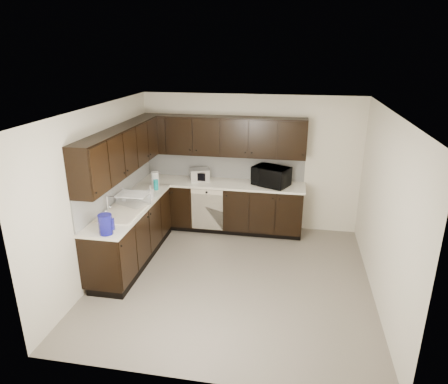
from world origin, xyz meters
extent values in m
plane|color=gray|center=(0.00, 0.00, 0.00)|extent=(4.00, 4.00, 0.00)
plane|color=white|center=(0.00, 0.00, 2.50)|extent=(4.00, 4.00, 0.00)
cube|color=beige|center=(0.00, 2.00, 1.25)|extent=(4.00, 0.02, 2.50)
cube|color=beige|center=(-2.00, 0.00, 1.25)|extent=(0.02, 4.00, 2.50)
cube|color=beige|center=(2.00, 0.00, 1.25)|extent=(0.02, 4.00, 2.50)
cube|color=beige|center=(0.00, -2.00, 1.25)|extent=(4.00, 0.02, 2.50)
cube|color=black|center=(-0.50, 1.70, 0.45)|extent=(3.00, 0.60, 0.90)
cube|color=black|center=(-1.70, 0.30, 0.45)|extent=(0.60, 2.20, 0.90)
cube|color=black|center=(-0.50, 1.73, 0.05)|extent=(3.00, 0.54, 0.10)
cube|color=black|center=(-1.67, 0.30, 0.05)|extent=(0.54, 2.20, 0.10)
cube|color=white|center=(-0.50, 1.70, 0.92)|extent=(3.03, 0.63, 0.04)
cube|color=white|center=(-1.70, 0.30, 0.92)|extent=(0.63, 2.23, 0.04)
cube|color=silver|center=(-0.50, 1.99, 1.18)|extent=(3.00, 0.02, 0.48)
cube|color=silver|center=(-1.99, 0.60, 1.18)|extent=(0.02, 2.80, 0.48)
cube|color=black|center=(-0.50, 1.83, 1.77)|extent=(3.00, 0.33, 0.70)
cube|color=black|center=(-1.83, 0.43, 1.77)|extent=(0.33, 2.47, 0.70)
cube|color=beige|center=(-0.70, 1.41, 0.50)|extent=(0.58, 0.02, 0.78)
cube|color=beige|center=(-0.70, 1.40, 0.84)|extent=(0.58, 0.03, 0.08)
cylinder|color=black|center=(-0.70, 1.39, 0.84)|extent=(0.04, 0.02, 0.04)
cube|color=beige|center=(-1.68, 0.00, 0.95)|extent=(0.54, 0.82, 0.03)
cube|color=beige|center=(-1.68, -0.20, 0.86)|extent=(0.42, 0.34, 0.16)
cube|color=beige|center=(-1.68, 0.20, 0.86)|extent=(0.42, 0.34, 0.16)
cylinder|color=silver|center=(-1.90, 0.00, 1.07)|extent=(0.03, 0.03, 0.26)
cylinder|color=silver|center=(-1.85, 0.00, 1.19)|extent=(0.14, 0.02, 0.02)
cylinder|color=#B2B2B7|center=(-1.68, -0.20, 0.89)|extent=(0.20, 0.20, 0.10)
imported|color=black|center=(0.41, 1.69, 1.11)|extent=(0.74, 0.64, 0.34)
imported|color=gray|center=(-1.48, 0.69, 1.04)|extent=(0.09, 0.10, 0.21)
imported|color=gray|center=(-1.86, 0.48, 1.05)|extent=(0.10, 0.10, 0.23)
cube|color=silver|center=(-0.91, 1.73, 1.05)|extent=(0.42, 0.37, 0.22)
cube|color=silver|center=(-1.65, 0.36, 1.03)|extent=(0.53, 0.47, 0.17)
cylinder|color=#111095|center=(-1.59, -0.70, 1.08)|extent=(0.20, 0.20, 0.27)
cylinder|color=#0D9396|center=(-1.53, 1.10, 1.03)|extent=(0.09, 0.09, 0.18)
cylinder|color=silver|center=(-1.57, 1.18, 1.09)|extent=(0.16, 0.16, 0.29)
camera|label=1|loc=(0.80, -5.13, 3.25)|focal=32.00mm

